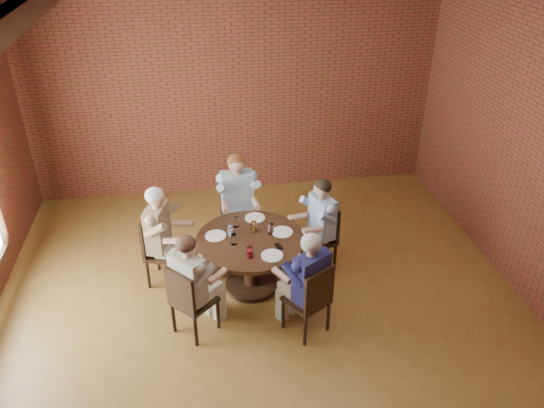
{
  "coord_description": "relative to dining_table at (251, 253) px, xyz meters",
  "views": [
    {
      "loc": [
        -0.65,
        -4.62,
        4.39
      ],
      "look_at": [
        0.23,
        1.0,
        1.07
      ],
      "focal_mm": 35.0,
      "sensor_mm": 36.0,
      "label": 1
    }
  ],
  "objects": [
    {
      "name": "glass_f",
      "position": [
        -0.05,
        -0.38,
        0.29
      ],
      "size": [
        0.07,
        0.07,
        0.14
      ],
      "primitive_type": "cylinder",
      "color": "white",
      "rests_on": "dining_table"
    },
    {
      "name": "chair_b",
      "position": [
        -0.06,
        1.09,
        -0.0
      ],
      "size": [
        0.48,
        0.48,
        0.98
      ],
      "rotation": [
        0.0,
        0.0,
        0.05
      ],
      "color": "black",
      "rests_on": "floor"
    },
    {
      "name": "wall_back",
      "position": [
        0.08,
        2.75,
        1.17
      ],
      "size": [
        7.0,
        0.0,
        7.0
      ],
      "primitive_type": "plane",
      "rotation": [
        1.57,
        0.0,
        0.0
      ],
      "color": "maroon",
      "rests_on": "ground"
    },
    {
      "name": "glass_d",
      "position": [
        -0.24,
        0.1,
        0.29
      ],
      "size": [
        0.07,
        0.07,
        0.14
      ],
      "primitive_type": "cylinder",
      "color": "white",
      "rests_on": "dining_table"
    },
    {
      "name": "glass_b",
      "position": [
        0.06,
        0.15,
        0.29
      ],
      "size": [
        0.07,
        0.07,
        0.14
      ],
      "primitive_type": "cylinder",
      "color": "white",
      "rests_on": "dining_table"
    },
    {
      "name": "chair_d",
      "position": [
        -0.79,
        -0.74,
        -0.02
      ],
      "size": [
        0.59,
        0.59,
        0.93
      ],
      "rotation": [
        0.0,
        0.0,
        2.32
      ],
      "color": "black",
      "rests_on": "floor"
    },
    {
      "name": "chair_c",
      "position": [
        -1.15,
        0.34,
        -0.01
      ],
      "size": [
        0.55,
        0.55,
        0.95
      ],
      "rotation": [
        0.0,
        0.0,
        1.29
      ],
      "color": "black",
      "rests_on": "floor"
    },
    {
      "name": "smartphone",
      "position": [
        0.31,
        -0.23,
        0.23
      ],
      "size": [
        0.11,
        0.16,
        0.01
      ],
      "primitive_type": "cube",
      "rotation": [
        0.0,
        0.0,
        0.3
      ],
      "color": "black",
      "rests_on": "dining_table"
    },
    {
      "name": "glass_c",
      "position": [
        -0.15,
        0.3,
        0.29
      ],
      "size": [
        0.07,
        0.07,
        0.14
      ],
      "primitive_type": "cylinder",
      "color": "white",
      "rests_on": "dining_table"
    },
    {
      "name": "diner_b",
      "position": [
        -0.05,
        0.99,
        0.17
      ],
      "size": [
        0.61,
        0.73,
        1.4
      ],
      "primitive_type": null,
      "rotation": [
        0.0,
        0.0,
        0.05
      ],
      "color": "#9CB6C7",
      "rests_on": "floor"
    },
    {
      "name": "floor",
      "position": [
        0.08,
        -0.75,
        -0.53
      ],
      "size": [
        7.0,
        7.0,
        0.0
      ],
      "primitive_type": "plane",
      "color": "brown",
      "rests_on": "ground"
    },
    {
      "name": "chair_a",
      "position": [
        1.0,
        0.32,
        -0.02
      ],
      "size": [
        0.53,
        0.53,
        0.93
      ],
      "rotation": [
        0.0,
        0.0,
        -1.26
      ],
      "color": "black",
      "rests_on": "floor"
    },
    {
      "name": "glass_a",
      "position": [
        0.27,
        0.07,
        0.29
      ],
      "size": [
        0.07,
        0.07,
        0.14
      ],
      "primitive_type": "cylinder",
      "color": "white",
      "rests_on": "dining_table"
    },
    {
      "name": "diner_e",
      "position": [
        0.53,
        -0.86,
        0.14
      ],
      "size": [
        0.79,
        0.83,
        1.33
      ],
      "primitive_type": null,
      "rotation": [
        0.0,
        0.0,
        3.69
      ],
      "color": "#1A1C4B",
      "rests_on": "floor"
    },
    {
      "name": "diner_a",
      "position": [
        0.92,
        0.3,
        0.13
      ],
      "size": [
        0.77,
        0.69,
        1.32
      ],
      "primitive_type": null,
      "rotation": [
        0.0,
        0.0,
        -1.26
      ],
      "color": "#416AA9",
      "rests_on": "floor"
    },
    {
      "name": "chair_e",
      "position": [
        0.57,
        -0.93,
        -0.02
      ],
      "size": [
        0.59,
        0.59,
        0.94
      ],
      "rotation": [
        0.0,
        0.0,
        3.69
      ],
      "color": "black",
      "rests_on": "floor"
    },
    {
      "name": "ceiling",
      "position": [
        0.08,
        -0.75,
        2.87
      ],
      "size": [
        7.0,
        7.0,
        0.0
      ],
      "primitive_type": "plane",
      "rotation": [
        3.14,
        0.0,
        0.0
      ],
      "color": "white",
      "rests_on": "wall_back"
    },
    {
      "name": "glass_e",
      "position": [
        -0.21,
        -0.09,
        0.29
      ],
      "size": [
        0.07,
        0.07,
        0.14
      ],
      "primitive_type": "cylinder",
      "color": "white",
      "rests_on": "dining_table"
    },
    {
      "name": "dining_table",
      "position": [
        0.0,
        0.0,
        0.0
      ],
      "size": [
        1.34,
        1.34,
        0.75
      ],
      "color": "black",
      "rests_on": "floor"
    },
    {
      "name": "plate_a",
      "position": [
        0.41,
        0.07,
        0.23
      ],
      "size": [
        0.26,
        0.26,
        0.01
      ],
      "primitive_type": "cylinder",
      "color": "white",
      "rests_on": "dining_table"
    },
    {
      "name": "diner_c",
      "position": [
        -1.07,
        0.31,
        0.15
      ],
      "size": [
        0.8,
        0.71,
        1.36
      ],
      "primitive_type": null,
      "rotation": [
        0.0,
        0.0,
        1.29
      ],
      "color": "brown",
      "rests_on": "floor"
    },
    {
      "name": "plate_c",
      "position": [
        -0.42,
        0.12,
        0.23
      ],
      "size": [
        0.26,
        0.26,
        0.01
      ],
      "primitive_type": "cylinder",
      "color": "white",
      "rests_on": "dining_table"
    },
    {
      "name": "plate_d",
      "position": [
        0.21,
        -0.4,
        0.23
      ],
      "size": [
        0.26,
        0.26,
        0.01
      ],
      "primitive_type": "cylinder",
      "color": "white",
      "rests_on": "dining_table"
    },
    {
      "name": "plate_b",
      "position": [
        0.11,
        0.45,
        0.23
      ],
      "size": [
        0.26,
        0.26,
        0.01
      ],
      "primitive_type": "cylinder",
      "color": "white",
      "rests_on": "dining_table"
    },
    {
      "name": "diner_d",
      "position": [
        -0.72,
        -0.68,
        0.13
      ],
      "size": [
        0.82,
        0.82,
        1.32
      ],
      "primitive_type": null,
      "rotation": [
        0.0,
        0.0,
        2.32
      ],
      "color": "tan",
      "rests_on": "floor"
    }
  ]
}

